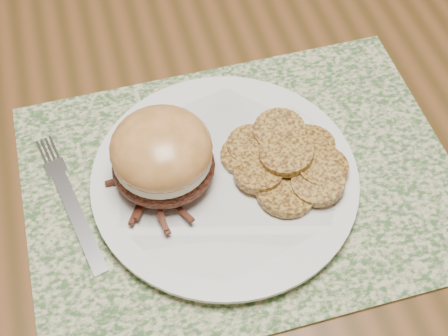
% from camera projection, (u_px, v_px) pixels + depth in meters
% --- Properties ---
extents(ground, '(3.50, 3.50, 0.00)m').
position_uv_depth(ground, '(291.00, 321.00, 1.35)').
color(ground, '#4E2C1A').
rests_on(ground, ground).
extents(dining_table, '(1.50, 0.90, 0.75)m').
position_uv_depth(dining_table, '(337.00, 131.00, 0.80)').
color(dining_table, brown).
rests_on(dining_table, ground).
extents(placemat, '(0.45, 0.33, 0.00)m').
position_uv_depth(placemat, '(242.00, 183.00, 0.66)').
color(placemat, '#385A2E').
rests_on(placemat, dining_table).
extents(dinner_plate, '(0.26, 0.26, 0.02)m').
position_uv_depth(dinner_plate, '(225.00, 180.00, 0.65)').
color(dinner_plate, white).
rests_on(dinner_plate, placemat).
extents(pork_sandwich, '(0.12, 0.12, 0.08)m').
position_uv_depth(pork_sandwich, '(162.00, 156.00, 0.61)').
color(pork_sandwich, black).
rests_on(pork_sandwich, dinner_plate).
extents(roasted_potatoes, '(0.14, 0.14, 0.03)m').
position_uv_depth(roasted_potatoes, '(284.00, 158.00, 0.64)').
color(roasted_potatoes, olive).
rests_on(roasted_potatoes, dinner_plate).
extents(fork, '(0.05, 0.18, 0.00)m').
position_uv_depth(fork, '(70.00, 201.00, 0.64)').
color(fork, silver).
rests_on(fork, placemat).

